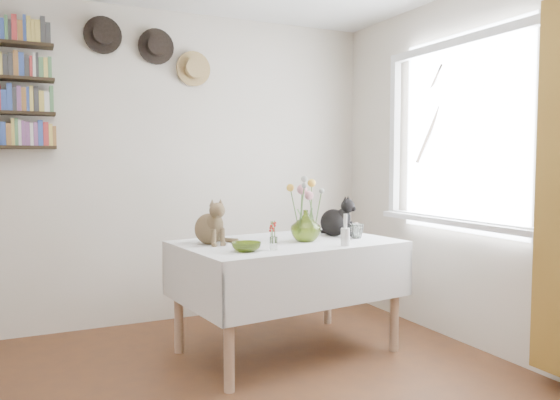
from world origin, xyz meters
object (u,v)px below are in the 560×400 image
dining_table (287,269)px  flower_vase (306,226)px  tabby_cat (209,221)px  black_cat (334,215)px

dining_table → flower_vase: size_ratio=7.20×
dining_table → tabby_cat: bearing=167.4°
tabby_cat → black_cat: size_ratio=1.03×
dining_table → tabby_cat: (-0.51, 0.11, 0.34)m
black_cat → flower_vase: 0.36m
dining_table → black_cat: size_ratio=5.13×
tabby_cat → flower_vase: size_ratio=1.44×
tabby_cat → black_cat: (0.94, -0.01, -0.00)m
dining_table → flower_vase: 0.32m
dining_table → flower_vase: flower_vase is taller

